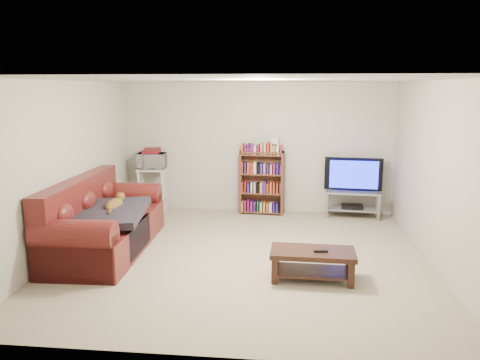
# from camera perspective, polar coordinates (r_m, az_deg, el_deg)

# --- Properties ---
(floor) EXTENTS (5.00, 5.00, 0.00)m
(floor) POSITION_cam_1_polar(r_m,az_deg,el_deg) (6.58, 0.51, -9.27)
(floor) COLOR tan
(floor) RESTS_ON ground
(ceiling) EXTENTS (5.00, 5.00, 0.00)m
(ceiling) POSITION_cam_1_polar(r_m,az_deg,el_deg) (6.17, 0.55, 12.12)
(ceiling) COLOR white
(ceiling) RESTS_ON ground
(wall_back) EXTENTS (5.00, 0.00, 5.00)m
(wall_back) POSITION_cam_1_polar(r_m,az_deg,el_deg) (8.73, 2.10, 3.92)
(wall_back) COLOR beige
(wall_back) RESTS_ON ground
(wall_front) EXTENTS (5.00, 0.00, 5.00)m
(wall_front) POSITION_cam_1_polar(r_m,az_deg,el_deg) (3.85, -3.05, -5.41)
(wall_front) COLOR beige
(wall_front) RESTS_ON ground
(wall_left) EXTENTS (0.00, 5.00, 5.00)m
(wall_left) POSITION_cam_1_polar(r_m,az_deg,el_deg) (6.96, -20.43, 1.38)
(wall_left) COLOR beige
(wall_left) RESTS_ON ground
(wall_right) EXTENTS (0.00, 5.00, 5.00)m
(wall_right) POSITION_cam_1_polar(r_m,az_deg,el_deg) (6.52, 22.95, 0.59)
(wall_right) COLOR beige
(wall_right) RESTS_ON ground
(sofa) EXTENTS (1.13, 2.47, 1.04)m
(sofa) POSITION_cam_1_polar(r_m,az_deg,el_deg) (7.01, -16.62, -5.38)
(sofa) COLOR #5D1A18
(sofa) RESTS_ON floor
(blanket) EXTENTS (1.08, 1.32, 0.20)m
(blanket) POSITION_cam_1_polar(r_m,az_deg,el_deg) (6.73, -15.66, -3.90)
(blanket) COLOR #28242D
(blanket) RESTS_ON sofa
(cat) EXTENTS (0.29, 0.67, 0.20)m
(cat) POSITION_cam_1_polar(r_m,az_deg,el_deg) (6.92, -15.07, -2.95)
(cat) COLOR brown
(cat) RESTS_ON sofa
(coffee_table) EXTENTS (1.03, 0.54, 0.37)m
(coffee_table) POSITION_cam_1_polar(r_m,az_deg,el_deg) (5.81, 8.84, -9.52)
(coffee_table) COLOR black
(coffee_table) RESTS_ON floor
(remote) EXTENTS (0.17, 0.07, 0.02)m
(remote) POSITION_cam_1_polar(r_m,az_deg,el_deg) (5.73, 9.81, -8.54)
(remote) COLOR black
(remote) RESTS_ON coffee_table
(tv_stand) EXTENTS (0.99, 0.51, 0.48)m
(tv_stand) POSITION_cam_1_polar(r_m,az_deg,el_deg) (8.68, 13.54, -2.30)
(tv_stand) COLOR #999EA3
(tv_stand) RESTS_ON floor
(television) EXTENTS (1.03, 0.23, 0.59)m
(television) POSITION_cam_1_polar(r_m,az_deg,el_deg) (8.59, 13.67, 0.62)
(television) COLOR black
(television) RESTS_ON tv_stand
(dvd_player) EXTENTS (0.40, 0.30, 0.06)m
(dvd_player) POSITION_cam_1_polar(r_m,az_deg,el_deg) (8.71, 13.50, -3.16)
(dvd_player) COLOR black
(dvd_player) RESTS_ON tv_stand
(bookshelf) EXTENTS (0.82, 0.31, 1.17)m
(bookshelf) POSITION_cam_1_polar(r_m,az_deg,el_deg) (8.60, 2.66, -0.22)
(bookshelf) COLOR #562F1D
(bookshelf) RESTS_ON floor
(shelf_clutter) EXTENTS (0.60, 0.19, 0.28)m
(shelf_clutter) POSITION_cam_1_polar(r_m,az_deg,el_deg) (8.49, 3.37, 4.21)
(shelf_clutter) COLOR silver
(shelf_clutter) RESTS_ON bookshelf
(microwave_stand) EXTENTS (0.54, 0.41, 0.83)m
(microwave_stand) POSITION_cam_1_polar(r_m,az_deg,el_deg) (8.90, -10.61, -0.48)
(microwave_stand) COLOR silver
(microwave_stand) RESTS_ON floor
(microwave) EXTENTS (0.53, 0.38, 0.28)m
(microwave) POSITION_cam_1_polar(r_m,az_deg,el_deg) (8.82, -10.71, 2.32)
(microwave) COLOR silver
(microwave) RESTS_ON microwave_stand
(game_boxes) EXTENTS (0.32, 0.29, 0.05)m
(game_boxes) POSITION_cam_1_polar(r_m,az_deg,el_deg) (8.80, -10.75, 3.39)
(game_boxes) COLOR maroon
(game_boxes) RESTS_ON microwave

